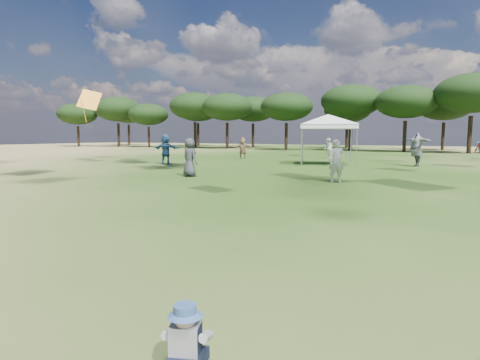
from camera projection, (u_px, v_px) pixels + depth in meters
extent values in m
cylinder|color=black|center=(78.00, 136.00, 61.56)|extent=(0.35, 0.35, 3.09)
ellipsoid|color=black|center=(77.00, 114.00, 61.18)|extent=(6.01, 6.01, 3.24)
cylinder|color=black|center=(119.00, 135.00, 60.45)|extent=(0.40, 0.40, 3.51)
ellipsoid|color=black|center=(118.00, 109.00, 60.02)|extent=(6.82, 6.82, 3.68)
cylinder|color=black|center=(149.00, 137.00, 57.77)|extent=(0.33, 0.33, 2.92)
ellipsoid|color=black|center=(148.00, 114.00, 57.41)|extent=(5.67, 5.67, 3.06)
cylinder|color=black|center=(195.00, 135.00, 54.25)|extent=(0.40, 0.40, 3.49)
ellipsoid|color=black|center=(195.00, 106.00, 53.82)|extent=(6.79, 6.79, 3.66)
cylinder|color=black|center=(227.00, 136.00, 51.63)|extent=(0.38, 0.38, 3.32)
ellipsoid|color=black|center=(227.00, 107.00, 51.22)|extent=(6.44, 6.44, 3.47)
cylinder|color=black|center=(286.00, 137.00, 47.11)|extent=(0.36, 0.36, 3.14)
ellipsoid|color=black|center=(287.00, 107.00, 46.72)|extent=(6.11, 6.11, 3.29)
cylinder|color=black|center=(350.00, 135.00, 45.12)|extent=(0.40, 0.40, 3.46)
ellipsoid|color=black|center=(351.00, 101.00, 44.69)|extent=(6.73, 6.73, 3.63)
cylinder|color=black|center=(405.00, 136.00, 41.40)|extent=(0.37, 0.37, 3.21)
ellipsoid|color=black|center=(406.00, 102.00, 41.01)|extent=(6.24, 6.24, 3.36)
cylinder|color=black|center=(470.00, 135.00, 38.28)|extent=(0.41, 0.41, 3.56)
ellipsoid|color=black|center=(472.00, 93.00, 37.84)|extent=(6.91, 6.91, 3.73)
cylinder|color=black|center=(129.00, 135.00, 70.93)|extent=(0.41, 0.41, 3.56)
ellipsoid|color=black|center=(128.00, 112.00, 70.49)|extent=(6.92, 6.92, 3.73)
cylinder|color=black|center=(198.00, 135.00, 63.84)|extent=(0.41, 0.41, 3.62)
ellipsoid|color=black|center=(198.00, 109.00, 63.40)|extent=(7.03, 7.03, 3.79)
cylinder|color=black|center=(253.00, 135.00, 57.15)|extent=(0.39, 0.39, 3.37)
ellipsoid|color=black|center=(253.00, 109.00, 56.73)|extent=(6.54, 6.54, 3.53)
cylinder|color=black|center=(347.00, 136.00, 52.72)|extent=(0.36, 0.36, 3.11)
ellipsoid|color=black|center=(347.00, 110.00, 52.34)|extent=(6.05, 6.05, 3.26)
cylinder|color=black|center=(443.00, 136.00, 46.76)|extent=(0.37, 0.37, 3.20)
ellipsoid|color=black|center=(445.00, 106.00, 46.37)|extent=(6.21, 6.21, 3.35)
cylinder|color=gray|center=(302.00, 146.00, 22.50)|extent=(0.06, 0.06, 2.29)
cylinder|color=gray|center=(357.00, 146.00, 22.01)|extent=(0.06, 0.06, 2.29)
cylinder|color=gray|center=(302.00, 145.00, 25.43)|extent=(0.06, 0.06, 2.29)
cylinder|color=gray|center=(351.00, 145.00, 24.93)|extent=(0.06, 0.06, 2.29)
cube|color=white|center=(328.00, 127.00, 23.59)|extent=(3.98, 3.98, 0.25)
pyramid|color=white|center=(328.00, 114.00, 23.51)|extent=(6.09, 6.09, 0.60)
cube|color=black|center=(182.00, 356.00, 3.12)|extent=(0.15, 0.22, 0.09)
cube|color=black|center=(202.00, 358.00, 3.10)|extent=(0.15, 0.22, 0.09)
cube|color=white|center=(185.00, 339.00, 2.92)|extent=(0.26, 0.22, 0.23)
cylinder|color=white|center=(170.00, 334.00, 3.00)|extent=(0.14, 0.23, 0.14)
cylinder|color=white|center=(206.00, 336.00, 2.96)|extent=(0.14, 0.23, 0.14)
sphere|color=#E0B293|center=(185.00, 319.00, 2.91)|extent=(0.16, 0.16, 0.16)
cone|color=teal|center=(185.00, 314.00, 2.90)|extent=(0.26, 0.26, 0.03)
cylinder|color=teal|center=(185.00, 309.00, 2.90)|extent=(0.17, 0.17, 0.07)
imported|color=#92694F|center=(243.00, 148.00, 29.78)|extent=(1.54, 0.99, 1.59)
imported|color=#323337|center=(190.00, 157.00, 16.91)|extent=(0.93, 0.77, 1.64)
imported|color=#BAB6AF|center=(337.00, 161.00, 14.89)|extent=(0.70, 0.63, 1.60)
imported|color=navy|center=(166.00, 149.00, 24.17)|extent=(1.74, 0.80, 1.81)
imported|color=#57575D|center=(416.00, 150.00, 22.37)|extent=(1.88, 2.23, 1.88)
imported|color=white|center=(328.00, 148.00, 29.97)|extent=(0.81, 0.90, 1.52)
plane|color=orange|center=(89.00, 100.00, 25.52)|extent=(1.62, 1.88, 1.53)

